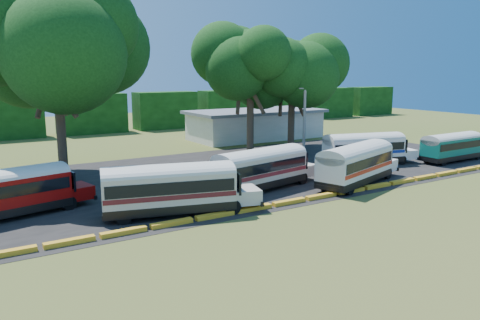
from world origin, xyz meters
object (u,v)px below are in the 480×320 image
bus_cream_west (172,186)px  bus_white_red (357,162)px  bus_teal (453,145)px  bus_red (7,190)px  tree_west (54,38)px

bus_cream_west → bus_white_red: 16.25m
bus_cream_west → bus_teal: 32.44m
bus_white_red → bus_red: bearing=150.2°
bus_red → bus_teal: (41.61, -3.16, -0.13)m
bus_white_red → tree_west: size_ratio=0.64×
bus_teal → tree_west: (-36.20, 12.98, 10.33)m
bus_white_red → bus_teal: 16.29m
bus_cream_west → bus_teal: size_ratio=1.17×
bus_cream_west → tree_west: bearing=119.2°
bus_cream_west → tree_west: size_ratio=0.64×
bus_red → bus_teal: 41.73m
bus_white_red → tree_west: tree_west is taller
bus_teal → bus_white_red: bearing=-173.2°
bus_teal → bus_cream_west: bearing=-177.8°
bus_cream_west → bus_white_red: (16.25, -0.39, 0.02)m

